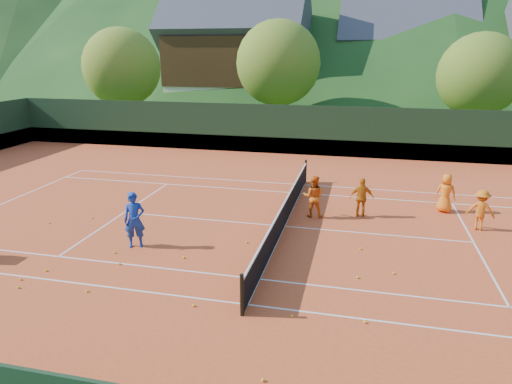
% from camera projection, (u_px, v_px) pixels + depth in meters
% --- Properties ---
extents(ground, '(400.00, 400.00, 0.00)m').
position_uv_depth(ground, '(284.00, 227.00, 16.58)').
color(ground, '#294D18').
rests_on(ground, ground).
extents(clay_court, '(40.00, 24.00, 0.02)m').
position_uv_depth(clay_court, '(284.00, 227.00, 16.58)').
color(clay_court, '#C74620').
rests_on(clay_court, ground).
extents(coach, '(0.79, 0.66, 1.84)m').
position_uv_depth(coach, '(134.00, 220.00, 14.61)').
color(coach, '#17389B').
rests_on(coach, clay_court).
extents(student_a, '(0.81, 0.65, 1.62)m').
position_uv_depth(student_a, '(313.00, 196.00, 17.32)').
color(student_a, orange).
rests_on(student_a, clay_court).
extents(student_b, '(0.92, 0.44, 1.52)m').
position_uv_depth(student_b, '(362.00, 197.00, 17.35)').
color(student_b, orange).
rests_on(student_b, clay_court).
extents(student_c, '(0.86, 0.68, 1.54)m').
position_uv_depth(student_c, '(446.00, 193.00, 17.85)').
color(student_c, orange).
rests_on(student_c, clay_court).
extents(student_d, '(1.05, 0.74, 1.48)m').
position_uv_depth(student_d, '(481.00, 210.00, 16.08)').
color(student_d, orange).
rests_on(student_d, clay_court).
extents(tennis_ball_0, '(0.07, 0.07, 0.07)m').
position_uv_depth(tennis_ball_0, '(292.00, 316.00, 10.92)').
color(tennis_ball_0, yellow).
rests_on(tennis_ball_0, clay_court).
extents(tennis_ball_1, '(0.07, 0.07, 0.07)m').
position_uv_depth(tennis_ball_1, '(21.00, 279.00, 12.68)').
color(tennis_ball_1, yellow).
rests_on(tennis_ball_1, clay_court).
extents(tennis_ball_2, '(0.07, 0.07, 0.07)m').
position_uv_depth(tennis_ball_2, '(127.00, 227.00, 16.43)').
color(tennis_ball_2, yellow).
rests_on(tennis_ball_2, clay_court).
extents(tennis_ball_3, '(0.07, 0.07, 0.07)m').
position_uv_depth(tennis_ball_3, '(193.00, 306.00, 11.37)').
color(tennis_ball_3, yellow).
rests_on(tennis_ball_3, clay_court).
extents(tennis_ball_4, '(0.07, 0.07, 0.07)m').
position_uv_depth(tennis_ball_4, '(247.00, 242.00, 15.11)').
color(tennis_ball_4, yellow).
rests_on(tennis_ball_4, clay_court).
extents(tennis_ball_6, '(0.07, 0.07, 0.07)m').
position_uv_depth(tennis_ball_6, '(246.00, 281.00, 12.56)').
color(tennis_ball_6, yellow).
rests_on(tennis_ball_6, clay_court).
extents(tennis_ball_7, '(0.07, 0.07, 0.07)m').
position_uv_depth(tennis_ball_7, '(92.00, 218.00, 17.31)').
color(tennis_ball_7, yellow).
rests_on(tennis_ball_7, clay_court).
extents(tennis_ball_8, '(0.07, 0.07, 0.07)m').
position_uv_depth(tennis_ball_8, '(115.00, 253.00, 14.34)').
color(tennis_ball_8, yellow).
rests_on(tennis_ball_8, clay_court).
extents(tennis_ball_9, '(0.07, 0.07, 0.07)m').
position_uv_depth(tennis_ball_9, '(18.00, 287.00, 12.24)').
color(tennis_ball_9, yellow).
rests_on(tennis_ball_9, clay_court).
extents(tennis_ball_11, '(0.07, 0.07, 0.07)m').
position_uv_depth(tennis_ball_11, '(87.00, 291.00, 12.06)').
color(tennis_ball_11, yellow).
rests_on(tennis_ball_11, clay_court).
extents(tennis_ball_13, '(0.07, 0.07, 0.07)m').
position_uv_depth(tennis_ball_13, '(365.00, 322.00, 10.69)').
color(tennis_ball_13, yellow).
rests_on(tennis_ball_13, clay_court).
extents(tennis_ball_14, '(0.07, 0.07, 0.07)m').
position_uv_depth(tennis_ball_14, '(49.00, 223.00, 16.81)').
color(tennis_ball_14, yellow).
rests_on(tennis_ball_14, clay_court).
extents(tennis_ball_15, '(0.07, 0.07, 0.07)m').
position_uv_depth(tennis_ball_15, '(120.00, 264.00, 13.60)').
color(tennis_ball_15, yellow).
rests_on(tennis_ball_15, clay_court).
extents(tennis_ball_16, '(0.07, 0.07, 0.07)m').
position_uv_depth(tennis_ball_16, '(360.00, 249.00, 14.63)').
color(tennis_ball_16, yellow).
rests_on(tennis_ball_16, clay_court).
extents(tennis_ball_17, '(0.07, 0.07, 0.07)m').
position_uv_depth(tennis_ball_17, '(184.00, 257.00, 14.01)').
color(tennis_ball_17, yellow).
rests_on(tennis_ball_17, clay_court).
extents(tennis_ball_20, '(0.07, 0.07, 0.07)m').
position_uv_depth(tennis_ball_20, '(252.00, 274.00, 12.98)').
color(tennis_ball_20, yellow).
rests_on(tennis_ball_20, clay_court).
extents(tennis_ball_21, '(0.07, 0.07, 0.07)m').
position_uv_depth(tennis_ball_21, '(46.00, 270.00, 13.19)').
color(tennis_ball_21, yellow).
rests_on(tennis_ball_21, clay_court).
extents(tennis_ball_22, '(0.07, 0.07, 0.07)m').
position_uv_depth(tennis_ball_22, '(263.00, 380.00, 8.80)').
color(tennis_ball_22, yellow).
rests_on(tennis_ball_22, clay_court).
extents(tennis_ball_23, '(0.07, 0.07, 0.07)m').
position_uv_depth(tennis_ball_23, '(394.00, 273.00, 13.03)').
color(tennis_ball_23, yellow).
rests_on(tennis_ball_23, clay_court).
extents(tennis_ball_25, '(0.07, 0.07, 0.07)m').
position_uv_depth(tennis_ball_25, '(358.00, 277.00, 12.79)').
color(tennis_ball_25, yellow).
rests_on(tennis_ball_25, clay_court).
extents(court_lines, '(23.83, 11.03, 0.00)m').
position_uv_depth(court_lines, '(284.00, 226.00, 16.58)').
color(court_lines, white).
rests_on(court_lines, clay_court).
extents(tennis_net, '(0.10, 12.07, 1.10)m').
position_uv_depth(tennis_net, '(284.00, 213.00, 16.43)').
color(tennis_net, black).
rests_on(tennis_net, clay_court).
extents(perimeter_fence, '(40.40, 24.24, 3.00)m').
position_uv_depth(perimeter_fence, '(285.00, 194.00, 16.20)').
color(perimeter_fence, black).
rests_on(perimeter_fence, clay_court).
extents(chalet_left, '(13.80, 9.93, 12.92)m').
position_uv_depth(chalet_left, '(237.00, 55.00, 44.96)').
color(chalet_left, beige).
rests_on(chalet_left, ground).
extents(chalet_mid, '(12.65, 8.82, 11.45)m').
position_uv_depth(chalet_mid, '(403.00, 62.00, 45.40)').
color(chalet_mid, beige).
rests_on(chalet_mid, ground).
extents(tree_a, '(6.00, 6.00, 7.88)m').
position_uv_depth(tree_a, '(121.00, 67.00, 35.34)').
color(tree_a, '#42281A').
rests_on(tree_a, ground).
extents(tree_b, '(6.40, 6.40, 8.40)m').
position_uv_depth(tree_b, '(278.00, 63.00, 34.50)').
color(tree_b, '#402A19').
rests_on(tree_b, ground).
extents(tree_c, '(5.60, 5.60, 7.35)m').
position_uv_depth(tree_c, '(480.00, 75.00, 30.72)').
color(tree_c, '#3C2718').
rests_on(tree_c, ground).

